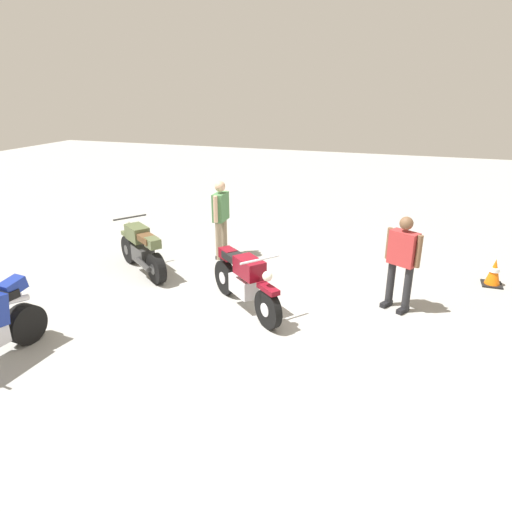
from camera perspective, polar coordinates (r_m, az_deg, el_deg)
ground_plane at (r=7.43m, az=-2.27°, el=-8.28°), size 40.00×40.00×0.00m
motorcycle_olive_vintage at (r=9.40m, az=-14.21°, el=0.76°), size 1.69×1.25×1.07m
motorcycle_maroon_cruiser at (r=7.61m, az=-1.42°, el=-3.15°), size 1.67×1.44×1.09m
person_in_red_shirt at (r=7.85m, az=17.92°, el=-0.25°), size 0.60×0.48×1.63m
person_in_green_shirt at (r=9.84m, az=-4.45°, el=5.24°), size 0.31×0.66×1.70m
traffic_cone at (r=9.73m, az=27.79°, el=-1.84°), size 0.36×0.36×0.53m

